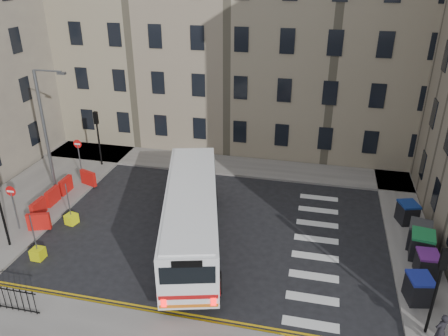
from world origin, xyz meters
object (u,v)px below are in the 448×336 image
at_px(wheelie_bin_e, 407,212).
at_px(pedestrian, 441,331).
at_px(bus, 191,213).
at_px(bollard_yellow, 72,219).
at_px(wheelie_bin_c, 421,245).
at_px(wheelie_bin_a, 418,289).
at_px(streetlamp, 45,131).
at_px(wheelie_bin_b, 427,264).
at_px(bollard_chevron, 38,254).
at_px(wheelie_bin_d, 419,235).

bearing_deg(wheelie_bin_e, pedestrian, -108.45).
xyz_separation_m(bus, bollard_yellow, (-7.39, 0.16, -1.51)).
bearing_deg(wheelie_bin_c, bus, -165.96).
xyz_separation_m(wheelie_bin_e, pedestrian, (-0.10, -9.32, 0.16)).
distance_m(wheelie_bin_a, bollard_yellow, 18.70).
distance_m(pedestrian, bollard_yellow, 19.57).
bearing_deg(pedestrian, wheelie_bin_a, -112.87).
bearing_deg(pedestrian, streetlamp, -51.68).
bearing_deg(wheelie_bin_b, bollard_chevron, -174.58).
xyz_separation_m(wheelie_bin_b, wheelie_bin_e, (-0.21, 4.80, 0.01)).
relative_size(bus, wheelie_bin_b, 9.58).
relative_size(wheelie_bin_b, bollard_yellow, 2.05).
height_order(bollard_yellow, bollard_chevron, same).
height_order(streetlamp, bus, streetlamp).
bearing_deg(wheelie_bin_c, wheelie_bin_d, 96.26).
relative_size(wheelie_bin_d, bollard_chevron, 2.48).
height_order(bus, wheelie_bin_e, bus).
relative_size(wheelie_bin_a, wheelie_bin_e, 0.96).
xyz_separation_m(wheelie_bin_b, pedestrian, (-0.31, -4.51, 0.17)).
distance_m(bus, wheelie_bin_d, 12.05).
relative_size(wheelie_bin_b, wheelie_bin_c, 0.86).
bearing_deg(wheelie_bin_c, streetlamp, -176.90).
relative_size(streetlamp, wheelie_bin_c, 5.69).
bearing_deg(wheelie_bin_d, bollard_chevron, -151.96).
distance_m(wheelie_bin_c, wheelie_bin_e, 3.38).
bearing_deg(streetlamp, bollard_yellow, -46.33).
height_order(wheelie_bin_b, bollard_yellow, wheelie_bin_b).
bearing_deg(wheelie_bin_c, wheelie_bin_b, -80.60).
relative_size(bus, wheelie_bin_a, 8.88).
height_order(bus, wheelie_bin_d, bus).
height_order(streetlamp, wheelie_bin_c, streetlamp).
relative_size(wheelie_bin_c, pedestrian, 0.91).
bearing_deg(wheelie_bin_d, pedestrian, -80.09).
relative_size(wheelie_bin_e, pedestrian, 0.87).
relative_size(wheelie_bin_b, wheelie_bin_e, 0.89).
bearing_deg(wheelie_bin_b, wheelie_bin_d, 86.15).
height_order(streetlamp, bollard_chevron, streetlamp).
distance_m(bus, bollard_yellow, 7.55).
bearing_deg(pedestrian, bollard_yellow, -46.12).
bearing_deg(wheelie_bin_c, bollard_yellow, -168.44).
bearing_deg(wheelie_bin_b, wheelie_bin_a, -112.40).
height_order(streetlamp, wheelie_bin_d, streetlamp).
distance_m(streetlamp, bollard_chevron, 8.29).
height_order(wheelie_bin_d, pedestrian, pedestrian).
bearing_deg(wheelie_bin_a, wheelie_bin_b, 59.21).
bearing_deg(wheelie_bin_b, bus, 175.12).
xyz_separation_m(wheelie_bin_e, bollard_yellow, (-19.00, -4.29, -0.48)).
height_order(wheelie_bin_d, bollard_chevron, wheelie_bin_d).
relative_size(wheelie_bin_a, wheelie_bin_d, 0.89).
relative_size(streetlamp, bollard_chevron, 13.57).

